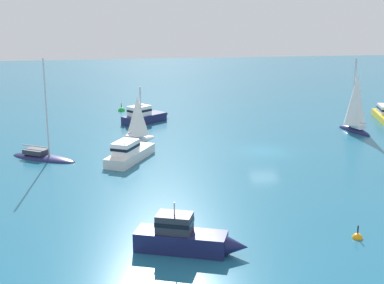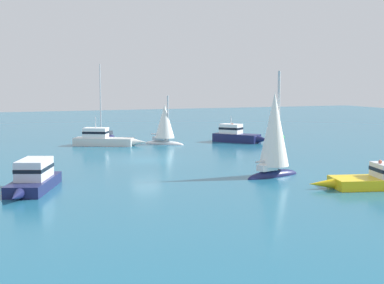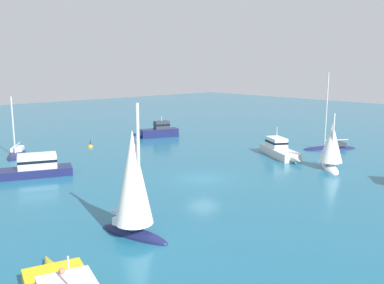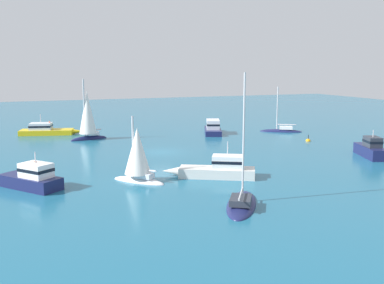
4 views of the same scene
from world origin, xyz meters
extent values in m
plane|color=#1E607F|center=(0.00, 0.00, 0.00)|extent=(160.00, 160.00, 0.00)
ellipsoid|color=#191E4C|center=(20.16, 8.31, 0.00)|extent=(5.82, 4.33, 0.72)
cube|color=white|center=(20.77, 7.95, 0.57)|extent=(2.07, 1.84, 0.42)
cylinder|color=silver|center=(19.66, 8.61, 3.34)|extent=(0.16, 0.16, 5.95)
cylinder|color=silver|center=(20.79, 7.94, 1.03)|extent=(2.32, 1.45, 0.13)
cone|color=yellow|center=(-6.66, 16.50, 0.33)|extent=(1.84, 1.07, 0.67)
cylinder|color=silver|center=(-11.50, 17.74, 2.18)|extent=(0.08, 0.08, 1.20)
sphere|color=#D36D54|center=(-10.37, 17.51, 1.69)|extent=(0.24, 0.24, 0.24)
ellipsoid|color=#191E4C|center=(-6.07, 11.26, 0.00)|extent=(4.88, 2.24, 0.97)
cube|color=white|center=(-5.52, 11.41, 0.71)|extent=(1.57, 1.08, 0.44)
cylinder|color=silver|center=(-6.54, 11.14, 4.02)|extent=(0.19, 0.19, 7.07)
cylinder|color=silver|center=(-5.50, 11.41, 1.17)|extent=(2.11, 0.70, 0.16)
cone|color=white|center=(-6.15, 11.24, 3.44)|extent=(2.62, 2.62, 5.30)
ellipsoid|color=white|center=(-5.39, -11.18, 0.00)|extent=(4.02, 4.27, 0.74)
cube|color=silver|center=(-5.01, -11.60, 0.57)|extent=(1.57, 1.61, 0.40)
cylinder|color=silver|center=(-5.70, -10.84, 2.81)|extent=(0.17, 0.17, 4.88)
cylinder|color=silver|center=(-5.00, -11.62, 1.02)|extent=(1.50, 1.64, 0.14)
cone|color=white|center=(-5.43, -11.14, 2.50)|extent=(2.95, 2.95, 3.66)
cube|color=#191E4C|center=(19.07, -10.09, 0.55)|extent=(3.25, 5.26, 1.10)
cone|color=#191E4C|center=(20.13, -7.20, 0.55)|extent=(1.46, 1.55, 1.10)
cube|color=#2D333D|center=(18.95, -10.42, 1.61)|extent=(1.88, 2.24, 1.02)
cube|color=black|center=(18.95, -10.42, 1.66)|extent=(1.93, 2.29, 0.24)
cylinder|color=silver|center=(18.95, -10.42, 2.46)|extent=(0.08, 0.08, 0.68)
cube|color=silver|center=(1.02, -12.15, 0.41)|extent=(6.37, 4.60, 0.81)
cone|color=silver|center=(-2.36, -10.33, 0.41)|extent=(1.75, 1.45, 0.81)
cube|color=white|center=(1.78, -12.55, 1.34)|extent=(2.88, 2.49, 1.06)
cube|color=black|center=(1.78, -12.55, 1.39)|extent=(2.93, 2.54, 0.24)
cylinder|color=silver|center=(1.78, -12.55, 2.44)|extent=(0.08, 0.08, 1.14)
cube|color=#191E4C|center=(10.48, 10.10, 0.35)|extent=(4.17, 6.33, 0.70)
cube|color=silver|center=(10.42, 9.97, 1.32)|extent=(2.75, 3.58, 1.23)
cube|color=black|center=(10.42, 9.97, 1.38)|extent=(2.81, 3.63, 0.24)
ellipsoid|color=#191E4C|center=(-0.52, -19.54, 0.00)|extent=(5.02, 6.44, 0.73)
cube|color=#2D333D|center=(-0.93, -20.19, 0.57)|extent=(2.15, 2.34, 0.41)
cylinder|color=silver|center=(-0.18, -19.00, 4.54)|extent=(0.13, 0.13, 8.34)
cylinder|color=silver|center=(-0.95, -20.22, 1.02)|extent=(1.62, 2.50, 0.11)
sphere|color=orange|center=(18.95, 0.22, 0.00)|extent=(0.61, 0.61, 0.61)
cylinder|color=black|center=(18.95, 0.22, 0.55)|extent=(0.08, 0.08, 0.48)
camera|label=1|loc=(46.99, -13.60, 13.51)|focal=52.11mm
camera|label=2|loc=(14.09, 46.77, 6.97)|focal=53.22mm
camera|label=3|loc=(-24.95, 23.90, 9.57)|focal=39.37mm
camera|label=4|loc=(-13.73, -44.58, 9.07)|focal=41.28mm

